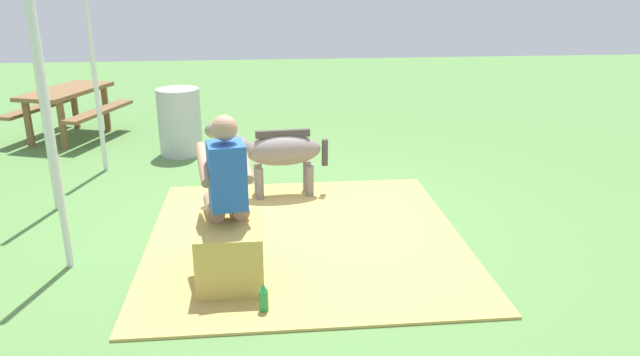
# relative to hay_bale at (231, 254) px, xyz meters

# --- Properties ---
(ground_plane) EXTENTS (24.00, 24.00, 0.00)m
(ground_plane) POSITION_rel_hay_bale_xyz_m (1.06, -0.63, -0.26)
(ground_plane) COLOR #568442
(hay_patch) EXTENTS (3.08, 2.94, 0.02)m
(hay_patch) POSITION_rel_hay_bale_xyz_m (0.76, -0.66, -0.24)
(hay_patch) COLOR tan
(hay_patch) RESTS_ON ground
(hay_bale) EXTENTS (0.66, 0.52, 0.51)m
(hay_bale) POSITION_rel_hay_bale_xyz_m (0.00, 0.00, 0.00)
(hay_bale) COLOR tan
(hay_bale) RESTS_ON ground
(person_seated) EXTENTS (0.70, 0.49, 1.39)m
(person_seated) POSITION_rel_hay_bale_xyz_m (0.17, 0.02, 0.52)
(person_seated) COLOR tan
(person_seated) RESTS_ON ground
(pony_standing) EXTENTS (0.38, 1.35, 0.90)m
(pony_standing) POSITION_rel_hay_bale_xyz_m (1.94, -0.42, 0.29)
(pony_standing) COLOR slate
(pony_standing) RESTS_ON ground
(soda_bottle) EXTENTS (0.07, 0.07, 0.25)m
(soda_bottle) POSITION_rel_hay_bale_xyz_m (-0.50, -0.26, -0.14)
(soda_bottle) COLOR #268C3F
(soda_bottle) RESTS_ON ground
(water_barrel) EXTENTS (0.58, 0.58, 0.92)m
(water_barrel) POSITION_rel_hay_bale_xyz_m (3.74, 0.84, 0.20)
(water_barrel) COLOR #B2B2B7
(water_barrel) RESTS_ON ground
(tent_pole_left) EXTENTS (0.06, 0.06, 2.45)m
(tent_pole_left) POSITION_rel_hay_bale_xyz_m (0.43, 1.41, 0.97)
(tent_pole_left) COLOR silver
(tent_pole_left) RESTS_ON ground
(tent_pole_right) EXTENTS (0.06, 0.06, 2.45)m
(tent_pole_right) POSITION_rel_hay_bale_xyz_m (3.11, 1.73, 0.97)
(tent_pole_right) COLOR silver
(tent_pole_right) RESTS_ON ground
(tent_pole_mid) EXTENTS (0.06, 0.06, 2.45)m
(tent_pole_mid) POSITION_rel_hay_bale_xyz_m (1.81, 1.93, 0.97)
(tent_pole_mid) COLOR silver
(tent_pole_mid) RESTS_ON ground
(picnic_bench) EXTENTS (1.84, 1.72, 0.75)m
(picnic_bench) POSITION_rel_hay_bale_xyz_m (4.78, 2.62, 0.32)
(picnic_bench) COLOR brown
(picnic_bench) RESTS_ON ground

